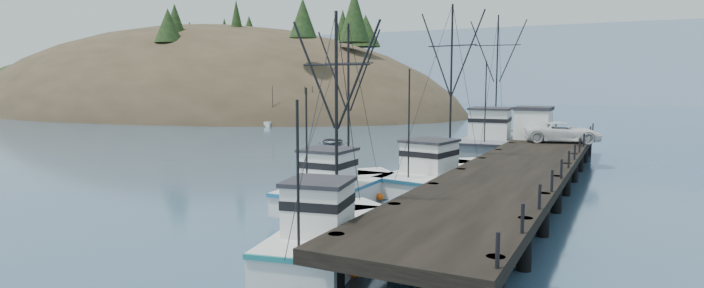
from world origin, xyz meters
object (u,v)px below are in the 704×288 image
trawler_mid (341,188)px  pickup_truck (563,132)px  trawler_far (441,175)px  pier_shed (533,123)px  motorboat (332,145)px  work_vessel (493,142)px  pier (523,165)px  trawler_near (330,234)px

trawler_mid → pickup_truck: size_ratio=1.76×
trawler_mid → trawler_far: 8.03m
pier_shed → motorboat: pier_shed is taller
trawler_far → motorboat: bearing=135.4°
pier_shed → trawler_mid: bearing=-108.9°
trawler_far → pier_shed: 15.15m
pier_shed → pickup_truck: pier_shed is taller
work_vessel → trawler_mid: bearing=-97.7°
pier_shed → motorboat: 22.22m
pickup_truck → pier: bearing=161.6°
pier → trawler_near: size_ratio=4.34×
pier → trawler_far: bearing=-171.0°
trawler_near → pier_shed: (3.26, 30.24, 2.60)m
motorboat → pickup_truck: bearing=-34.6°
pier_shed → pickup_truck: (2.59, -1.58, -0.58)m
pier → trawler_near: 17.24m
trawler_near → work_vessel: work_vessel is taller
trawler_mid → pier_shed: 22.94m
pier → motorboat: 28.84m
pickup_truck → motorboat: 24.94m
trawler_near → trawler_mid: 9.59m
work_vessel → pier_shed: size_ratio=5.14×
trawler_near → motorboat: trawler_near is taller
trawler_near → trawler_far: trawler_far is taller
pier → trawler_mid: 11.89m
trawler_near → motorboat: 38.34m
trawler_mid → trawler_near: bearing=-64.7°
trawler_far → trawler_mid: bearing=-118.2°
pier_shed → pickup_truck: size_ratio=0.53×
trawler_near → pier_shed: 30.52m
trawler_mid → pier_shed: (7.37, 21.57, 2.60)m
trawler_near → pier: bearing=73.9°
trawler_mid → motorboat: bearing=119.9°
trawler_far → pickup_truck: trawler_far is taller
trawler_mid → trawler_far: (3.79, 7.08, 0.00)m
trawler_near → trawler_far: 15.75m
trawler_far → work_vessel: size_ratio=0.75×
trawler_mid → trawler_far: bearing=61.8°
trawler_near → trawler_mid: bearing=115.3°
pier → motorboat: bearing=143.7°
trawler_mid → pier_shed: size_ratio=3.32×
trawler_mid → work_vessel: 24.71m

